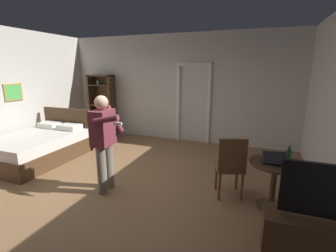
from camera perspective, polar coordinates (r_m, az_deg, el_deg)
The scene contains 12 objects.
ground_plane at distance 4.43m, azimuth -10.89°, elevation -13.29°, with size 7.02×7.02×0.00m, color olive.
wall_back at distance 6.69m, azimuth 2.09°, elevation 8.95°, with size 6.62×0.12×2.89m, color beige.
doorway_frame at distance 6.49m, azimuth 6.08°, elevation 6.78°, with size 0.93×0.08×2.13m.
bed at distance 6.03m, azimuth -28.16°, elevation -4.24°, with size 1.38×1.97×1.02m.
bookshelf at distance 7.61m, azimuth -15.37°, elevation 5.42°, with size 0.80×0.32×1.79m.
tv_flatscreen at distance 3.11m, azimuth 33.52°, elevation -21.34°, with size 1.20×0.40×1.11m.
side_table at distance 3.79m, azimuth 23.99°, elevation -11.06°, with size 0.71×0.71×0.70m.
laptop at distance 3.65m, azimuth 24.05°, elevation -7.36°, with size 0.35×0.36×0.17m.
bottle_on_table at distance 3.61m, azimuth 26.80°, elevation -6.77°, with size 0.06×0.06×0.28m.
wooden_chair at distance 3.83m, azimuth 14.69°, elevation -8.97°, with size 0.53×0.53×0.99m.
person_blue_shirt at distance 3.94m, azimuth -15.00°, elevation -2.84°, with size 0.62×0.56×1.58m.
suitcase_dark at distance 7.16m, azimuth -14.56°, elevation -1.57°, with size 0.57×0.34×0.33m, color black.
Camera 1 is at (2.13, -3.33, 1.98)m, focal length 25.54 mm.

